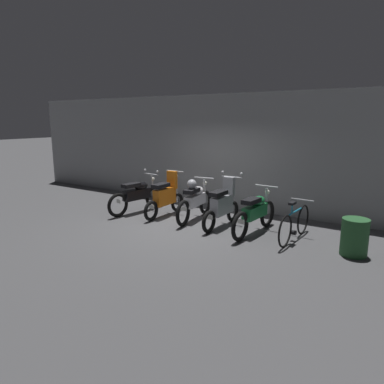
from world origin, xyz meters
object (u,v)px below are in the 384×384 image
motorbike_slot_2 (195,200)px  trash_bin (355,237)px  motorbike_slot_0 (138,195)px  motorbike_slot_3 (222,205)px  bicycle (295,224)px  motorbike_slot_1 (166,197)px  motorbike_slot_4 (255,212)px

motorbike_slot_2 → trash_bin: size_ratio=2.71×
motorbike_slot_0 → motorbike_slot_2: (1.74, 0.25, 0.03)m
motorbike_slot_3 → bicycle: (1.77, -0.05, -0.17)m
motorbike_slot_0 → motorbike_slot_1: motorbike_slot_1 is taller
motorbike_slot_0 → motorbike_slot_2: motorbike_slot_0 is taller
motorbike_slot_4 → trash_bin: size_ratio=2.71×
motorbike_slot_3 → bicycle: 1.78m
motorbike_slot_2 → motorbike_slot_3: (0.87, -0.15, 0.00)m
motorbike_slot_3 → bicycle: bearing=-1.7°
motorbike_slot_2 → motorbike_slot_4: (1.75, -0.21, -0.04)m
motorbike_slot_0 → motorbike_slot_1: bearing=9.2°
motorbike_slot_0 → motorbike_slot_2: 1.76m
motorbike_slot_3 → trash_bin: (2.98, -0.27, -0.17)m
motorbike_slot_2 → trash_bin: motorbike_slot_2 is taller
trash_bin → motorbike_slot_3: bearing=174.9°
motorbike_slot_0 → motorbike_slot_3: bearing=2.3°
motorbike_slot_2 → motorbike_slot_1: bearing=-172.7°
motorbike_slot_3 → motorbike_slot_0: bearing=-177.7°
motorbike_slot_1 → motorbike_slot_4: 2.62m
motorbike_slot_1 → trash_bin: size_ratio=2.34×
motorbike_slot_1 → motorbike_slot_2: bearing=7.3°
motorbike_slot_1 → motorbike_slot_4: size_ratio=0.86×
motorbike_slot_4 → bicycle: size_ratio=1.13×
motorbike_slot_1 → motorbike_slot_4: motorbike_slot_1 is taller
motorbike_slot_2 → motorbike_slot_4: motorbike_slot_2 is taller
motorbike_slot_0 → motorbike_slot_4: motorbike_slot_0 is taller
motorbike_slot_0 → motorbike_slot_3: motorbike_slot_3 is taller
bicycle → motorbike_slot_1: bearing=178.6°
motorbike_slot_3 → motorbike_slot_2: bearing=170.5°
bicycle → trash_bin: (1.21, -0.21, -0.00)m
motorbike_slot_2 → bicycle: size_ratio=1.13×
motorbike_slot_4 → trash_bin: (2.11, -0.21, -0.13)m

